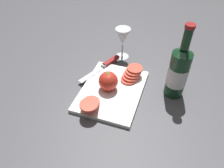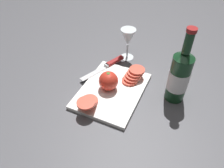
# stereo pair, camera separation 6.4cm
# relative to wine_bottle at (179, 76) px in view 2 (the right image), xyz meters

# --- Properties ---
(ground_plane) EXTENTS (3.00, 3.00, 0.00)m
(ground_plane) POSITION_rel_wine_bottle_xyz_m (-0.16, 0.26, -0.12)
(ground_plane) COLOR #4C4C51
(cutting_board) EXTENTS (0.33, 0.25, 0.02)m
(cutting_board) POSITION_rel_wine_bottle_xyz_m (-0.08, 0.25, -0.11)
(cutting_board) COLOR white
(cutting_board) RESTS_ON ground_plane
(wine_bottle) EXTENTS (0.08, 0.08, 0.32)m
(wine_bottle) POSITION_rel_wine_bottle_xyz_m (0.00, 0.00, 0.00)
(wine_bottle) COLOR #14381E
(wine_bottle) RESTS_ON ground_plane
(wine_glass) EXTENTS (0.07, 0.07, 0.16)m
(wine_glass) POSITION_rel_wine_bottle_xyz_m (0.18, 0.28, -0.00)
(wine_glass) COLOR silver
(wine_glass) RESTS_ON ground_plane
(whole_tomato) EXTENTS (0.08, 0.08, 0.08)m
(whole_tomato) POSITION_rel_wine_bottle_xyz_m (-0.08, 0.26, -0.06)
(whole_tomato) COLOR red
(whole_tomato) RESTS_ON cutting_board
(knife) EXTENTS (0.24, 0.12, 0.01)m
(knife) POSITION_rel_wine_bottle_xyz_m (0.07, 0.33, -0.09)
(knife) COLOR silver
(knife) RESTS_ON cutting_board
(tomato_slice_stack_near) EXTENTS (0.11, 0.08, 0.04)m
(tomato_slice_stack_near) POSITION_rel_wine_bottle_xyz_m (-0.21, 0.29, -0.08)
(tomato_slice_stack_near) COLOR #DB4C38
(tomato_slice_stack_near) RESTS_ON cutting_board
(tomato_slice_stack_far) EXTENTS (0.11, 0.09, 0.04)m
(tomato_slice_stack_far) POSITION_rel_wine_bottle_xyz_m (0.02, 0.19, -0.08)
(tomato_slice_stack_far) COLOR #DB4C38
(tomato_slice_stack_far) RESTS_ON cutting_board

